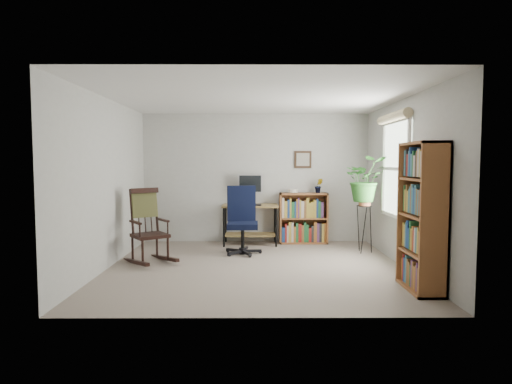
{
  "coord_description": "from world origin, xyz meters",
  "views": [
    {
      "loc": [
        -0.03,
        -6.02,
        1.5
      ],
      "look_at": [
        0.0,
        0.4,
        1.05
      ],
      "focal_mm": 30.0,
      "sensor_mm": 36.0,
      "label": 1
    }
  ],
  "objects_px": {
    "rocking_chair": "(150,225)",
    "low_bookshelf": "(303,218)",
    "office_chair": "(243,220)",
    "tall_bookshelf": "(422,217)",
    "desk": "(250,225)"
  },
  "relations": [
    {
      "from": "low_bookshelf",
      "to": "rocking_chair",
      "type": "bearing_deg",
      "value": -148.13
    },
    {
      "from": "desk",
      "to": "rocking_chair",
      "type": "height_order",
      "value": "rocking_chair"
    },
    {
      "from": "office_chair",
      "to": "rocking_chair",
      "type": "distance_m",
      "value": 1.49
    },
    {
      "from": "office_chair",
      "to": "low_bookshelf",
      "type": "relative_size",
      "value": 1.21
    },
    {
      "from": "desk",
      "to": "rocking_chair",
      "type": "bearing_deg",
      "value": -136.35
    },
    {
      "from": "rocking_chair",
      "to": "tall_bookshelf",
      "type": "xyz_separation_m",
      "value": [
        3.5,
        -1.39,
        0.3
      ]
    },
    {
      "from": "office_chair",
      "to": "low_bookshelf",
      "type": "distance_m",
      "value": 1.45
    },
    {
      "from": "low_bookshelf",
      "to": "tall_bookshelf",
      "type": "height_order",
      "value": "tall_bookshelf"
    },
    {
      "from": "office_chair",
      "to": "tall_bookshelf",
      "type": "bearing_deg",
      "value": -49.56
    },
    {
      "from": "rocking_chair",
      "to": "low_bookshelf",
      "type": "relative_size",
      "value": 1.21
    },
    {
      "from": "office_chair",
      "to": "low_bookshelf",
      "type": "bearing_deg",
      "value": 33.75
    },
    {
      "from": "desk",
      "to": "office_chair",
      "type": "relative_size",
      "value": 0.89
    },
    {
      "from": "low_bookshelf",
      "to": "desk",
      "type": "bearing_deg",
      "value": -173.05
    },
    {
      "from": "desk",
      "to": "tall_bookshelf",
      "type": "bearing_deg",
      "value": -54.19
    },
    {
      "from": "office_chair",
      "to": "rocking_chair",
      "type": "relative_size",
      "value": 1.0
    }
  ]
}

